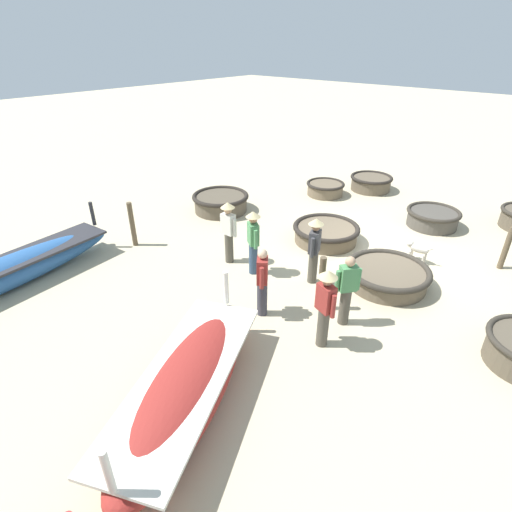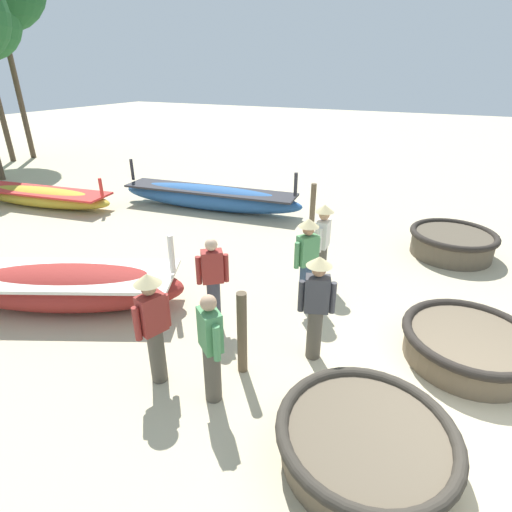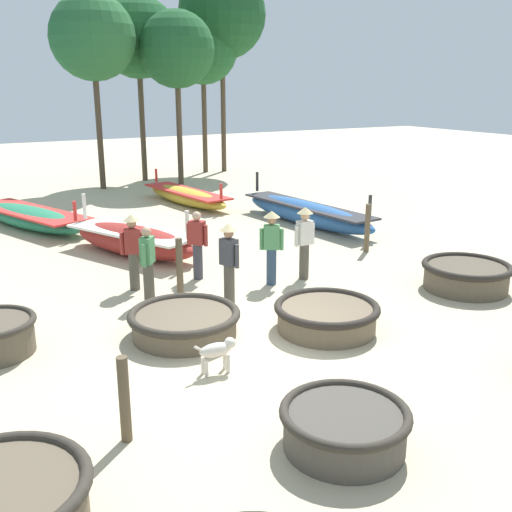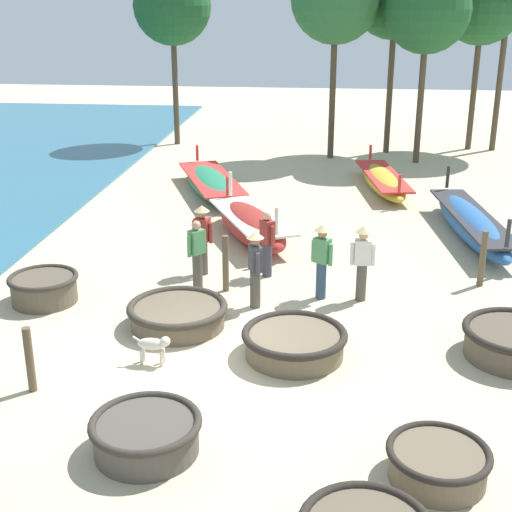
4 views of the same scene
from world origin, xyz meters
name	(u,v)px [view 2 (image 2 of 4)]	position (x,y,z in m)	size (l,w,h in m)	color
ground_plane	(471,430)	(0.00, 0.00, 0.00)	(80.00, 80.00, 0.00)	#C6B793
coracle_center	(468,344)	(1.40, 0.10, 0.28)	(1.92, 1.92, 0.51)	brown
coracle_tilted	(452,242)	(5.34, 0.47, 0.32)	(1.91, 1.91, 0.59)	brown
coracle_beside_post	(366,441)	(-0.96, 1.09, 0.26)	(1.99, 1.99, 0.48)	brown
long_boat_white_hull	(209,197)	(5.74, 7.31, 0.39)	(1.61, 5.95, 1.35)	#285693
long_boat_ochre_hull	(69,286)	(-0.12, 6.58, 0.40)	(2.85, 4.27, 1.41)	maroon
long_boat_green_hull	(42,196)	(3.69, 12.20, 0.31)	(1.75, 5.04, 1.06)	gold
fisherman_standing_left	(317,302)	(0.46, 2.17, 0.96)	(0.36, 0.50, 1.67)	#4C473D
fisherman_crouching	(153,322)	(-0.95, 3.93, 0.96)	(0.51, 0.36, 1.67)	#4C473D
fisherman_by_coracle	(213,280)	(0.55, 3.95, 0.84)	(0.38, 0.44, 1.57)	#383842
fisherman_hauling	(322,240)	(2.67, 2.78, 0.96)	(0.53, 0.36, 1.67)	#4C473D
fisherman_standing_right	(307,257)	(1.81, 2.79, 0.96)	(0.46, 0.37, 1.67)	#2D425B
fisherman_with_hat	(211,347)	(-0.92, 3.07, 0.84)	(0.38, 0.44, 1.57)	#4C473D
mooring_post_shoreline	(242,333)	(-0.28, 2.98, 0.64)	(0.14, 0.14, 1.28)	brown
mooring_post_mid_beach	(313,208)	(5.37, 3.88, 0.65)	(0.14, 0.14, 1.29)	brown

